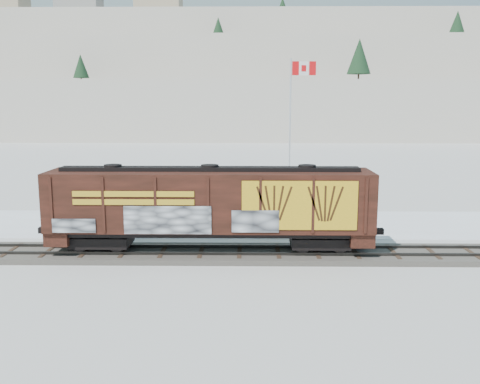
{
  "coord_description": "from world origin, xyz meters",
  "views": [
    {
      "loc": [
        -1.57,
        -26.95,
        8.04
      ],
      "look_at": [
        -2.02,
        3.0,
        2.9
      ],
      "focal_mm": 40.0,
      "sensor_mm": 36.0,
      "label": 1
    }
  ],
  "objects_px": {
    "flagpole": "(291,154)",
    "car_white": "(294,209)",
    "car_silver": "(113,218)",
    "car_dark": "(292,214)",
    "hopper_railcar": "(210,203)"
  },
  "relations": [
    {
      "from": "hopper_railcar",
      "to": "car_silver",
      "type": "bearing_deg",
      "value": 139.54
    },
    {
      "from": "hopper_railcar",
      "to": "flagpole",
      "type": "xyz_separation_m",
      "value": [
        5.18,
        13.25,
        1.25
      ]
    },
    {
      "from": "car_silver",
      "to": "car_white",
      "type": "height_order",
      "value": "car_white"
    },
    {
      "from": "hopper_railcar",
      "to": "flagpole",
      "type": "distance_m",
      "value": 14.28
    },
    {
      "from": "hopper_railcar",
      "to": "car_white",
      "type": "bearing_deg",
      "value": 58.11
    },
    {
      "from": "flagpole",
      "to": "car_white",
      "type": "bearing_deg",
      "value": -91.45
    },
    {
      "from": "hopper_railcar",
      "to": "car_dark",
      "type": "xyz_separation_m",
      "value": [
        4.83,
        7.56,
        -2.13
      ]
    },
    {
      "from": "hopper_railcar",
      "to": "car_silver",
      "type": "xyz_separation_m",
      "value": [
        -6.5,
        5.54,
        -2.01
      ]
    },
    {
      "from": "car_dark",
      "to": "flagpole",
      "type": "bearing_deg",
      "value": -12.93
    },
    {
      "from": "car_silver",
      "to": "car_dark",
      "type": "bearing_deg",
      "value": -72.48
    },
    {
      "from": "hopper_railcar",
      "to": "car_dark",
      "type": "distance_m",
      "value": 9.22
    },
    {
      "from": "flagpole",
      "to": "car_white",
      "type": "distance_m",
      "value": 6.04
    },
    {
      "from": "car_silver",
      "to": "car_white",
      "type": "xyz_separation_m",
      "value": [
        11.55,
        2.58,
        0.07
      ]
    },
    {
      "from": "flagpole",
      "to": "car_white",
      "type": "relative_size",
      "value": 2.15
    },
    {
      "from": "hopper_railcar",
      "to": "car_silver",
      "type": "height_order",
      "value": "hopper_railcar"
    }
  ]
}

